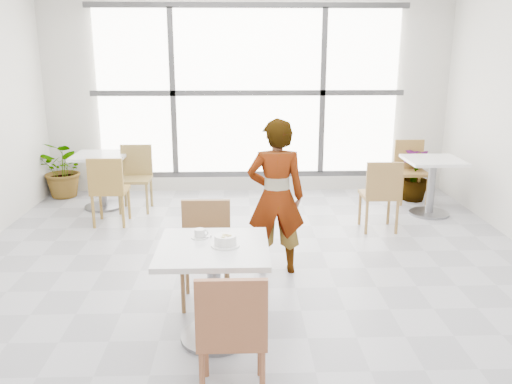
{
  "coord_description": "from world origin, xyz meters",
  "views": [
    {
      "loc": [
        -0.13,
        -4.43,
        2.12
      ],
      "look_at": [
        0.0,
        -0.3,
        1.0
      ],
      "focal_mm": 37.01,
      "sensor_mm": 36.0,
      "label": 1
    }
  ],
  "objects_px": {
    "bg_table_right": "(432,179)",
    "bg_chair_right_far": "(410,167)",
    "coffee_cup": "(200,234)",
    "plant_left": "(65,169)",
    "chair_far": "(206,245)",
    "bg_chair_left_far": "(136,173)",
    "chair_near": "(232,329)",
    "bg_chair_left_near": "(108,187)",
    "main_table": "(214,275)",
    "person": "(276,197)",
    "plant_right": "(415,175)",
    "oatmeal_bowl": "(225,240)",
    "bg_chair_right_near": "(381,191)",
    "bg_table_left": "(101,173)"
  },
  "relations": [
    {
      "from": "bg_table_right",
      "to": "bg_chair_right_far",
      "type": "xyz_separation_m",
      "value": [
        -0.07,
        0.67,
        0.01
      ]
    },
    {
      "from": "coffee_cup",
      "to": "plant_left",
      "type": "distance_m",
      "value": 4.51
    },
    {
      "from": "chair_far",
      "to": "bg_chair_left_far",
      "type": "distance_m",
      "value": 2.96
    },
    {
      "from": "chair_near",
      "to": "bg_chair_left_near",
      "type": "distance_m",
      "value": 3.77
    },
    {
      "from": "main_table",
      "to": "bg_chair_left_far",
      "type": "xyz_separation_m",
      "value": [
        -1.21,
        3.42,
        -0.02
      ]
    },
    {
      "from": "chair_far",
      "to": "bg_chair_left_near",
      "type": "height_order",
      "value": "same"
    },
    {
      "from": "person",
      "to": "plant_right",
      "type": "xyz_separation_m",
      "value": [
        2.17,
        2.46,
        -0.38
      ]
    },
    {
      "from": "person",
      "to": "plant_left",
      "type": "bearing_deg",
      "value": -44.04
    },
    {
      "from": "plant_right",
      "to": "oatmeal_bowl",
      "type": "bearing_deg",
      "value": -125.14
    },
    {
      "from": "bg_chair_right_far",
      "to": "plant_right",
      "type": "relative_size",
      "value": 1.15
    },
    {
      "from": "bg_chair_left_near",
      "to": "plant_right",
      "type": "height_order",
      "value": "bg_chair_left_near"
    },
    {
      "from": "coffee_cup",
      "to": "bg_chair_left_near",
      "type": "height_order",
      "value": "bg_chair_left_near"
    },
    {
      "from": "bg_chair_left_far",
      "to": "plant_right",
      "type": "xyz_separation_m",
      "value": [
        3.92,
        0.3,
        -0.12
      ]
    },
    {
      "from": "main_table",
      "to": "plant_right",
      "type": "xyz_separation_m",
      "value": [
        2.71,
        3.72,
        -0.14
      ]
    },
    {
      "from": "person",
      "to": "bg_chair_right_near",
      "type": "bearing_deg",
      "value": -139.85
    },
    {
      "from": "chair_far",
      "to": "person",
      "type": "xyz_separation_m",
      "value": [
        0.64,
        0.58,
        0.26
      ]
    },
    {
      "from": "bg_chair_right_far",
      "to": "bg_chair_left_far",
      "type": "bearing_deg",
      "value": -175.78
    },
    {
      "from": "chair_near",
      "to": "bg_chair_right_near",
      "type": "bearing_deg",
      "value": -118.91
    },
    {
      "from": "bg_table_left",
      "to": "plant_right",
      "type": "height_order",
      "value": "plant_right"
    },
    {
      "from": "main_table",
      "to": "bg_chair_left_near",
      "type": "distance_m",
      "value": 3.05
    },
    {
      "from": "oatmeal_bowl",
      "to": "bg_table_right",
      "type": "distance_m",
      "value": 4.02
    },
    {
      "from": "main_table",
      "to": "bg_chair_left_far",
      "type": "distance_m",
      "value": 3.63
    },
    {
      "from": "bg_chair_right_near",
      "to": "plant_right",
      "type": "relative_size",
      "value": 1.15
    },
    {
      "from": "plant_left",
      "to": "coffee_cup",
      "type": "bearing_deg",
      "value": -59.7
    },
    {
      "from": "oatmeal_bowl",
      "to": "bg_chair_right_far",
      "type": "xyz_separation_m",
      "value": [
        2.54,
        3.71,
        -0.29
      ]
    },
    {
      "from": "plant_left",
      "to": "chair_far",
      "type": "bearing_deg",
      "value": -56.05
    },
    {
      "from": "person",
      "to": "plant_right",
      "type": "bearing_deg",
      "value": -131.59
    },
    {
      "from": "person",
      "to": "bg_table_right",
      "type": "relative_size",
      "value": 2.02
    },
    {
      "from": "chair_near",
      "to": "plant_right",
      "type": "height_order",
      "value": "chair_near"
    },
    {
      "from": "bg_chair_left_far",
      "to": "plant_left",
      "type": "relative_size",
      "value": 1.03
    },
    {
      "from": "chair_near",
      "to": "person",
      "type": "relative_size",
      "value": 0.58
    },
    {
      "from": "main_table",
      "to": "plant_left",
      "type": "xyz_separation_m",
      "value": [
        -2.37,
        4.06,
        -0.1
      ]
    },
    {
      "from": "bg_chair_right_far",
      "to": "plant_right",
      "type": "height_order",
      "value": "bg_chair_right_far"
    },
    {
      "from": "plant_left",
      "to": "bg_table_left",
      "type": "bearing_deg",
      "value": -39.83
    },
    {
      "from": "bg_chair_left_near",
      "to": "bg_chair_right_near",
      "type": "relative_size",
      "value": 1.0
    },
    {
      "from": "oatmeal_bowl",
      "to": "bg_chair_left_far",
      "type": "height_order",
      "value": "bg_chair_left_far"
    },
    {
      "from": "person",
      "to": "plant_left",
      "type": "xyz_separation_m",
      "value": [
        -2.91,
        2.8,
        -0.34
      ]
    },
    {
      "from": "plant_left",
      "to": "oatmeal_bowl",
      "type": "bearing_deg",
      "value": -58.76
    },
    {
      "from": "bg_chair_left_near",
      "to": "person",
      "type": "bearing_deg",
      "value": 143.51
    },
    {
      "from": "main_table",
      "to": "chair_far",
      "type": "relative_size",
      "value": 0.92
    },
    {
      "from": "coffee_cup",
      "to": "plant_left",
      "type": "height_order",
      "value": "plant_left"
    },
    {
      "from": "bg_table_left",
      "to": "person",
      "type": "bearing_deg",
      "value": -44.94
    },
    {
      "from": "coffee_cup",
      "to": "person",
      "type": "height_order",
      "value": "person"
    },
    {
      "from": "main_table",
      "to": "coffee_cup",
      "type": "height_order",
      "value": "coffee_cup"
    },
    {
      "from": "main_table",
      "to": "bg_chair_right_far",
      "type": "xyz_separation_m",
      "value": [
        2.63,
        3.71,
        -0.02
      ]
    },
    {
      "from": "person",
      "to": "bg_chair_left_far",
      "type": "bearing_deg",
      "value": -51.18
    },
    {
      "from": "main_table",
      "to": "chair_near",
      "type": "relative_size",
      "value": 0.92
    },
    {
      "from": "coffee_cup",
      "to": "bg_table_left",
      "type": "relative_size",
      "value": 0.21
    },
    {
      "from": "bg_chair_right_far",
      "to": "bg_table_right",
      "type": "bearing_deg",
      "value": -83.66
    },
    {
      "from": "main_table",
      "to": "chair_far",
      "type": "xyz_separation_m",
      "value": [
        -0.1,
        0.68,
        -0.02
      ]
    }
  ]
}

